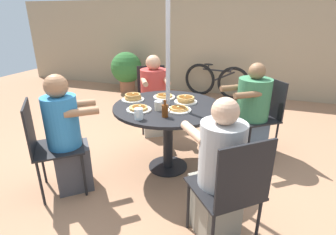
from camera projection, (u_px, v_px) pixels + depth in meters
ground_plane at (168, 167)px, 3.04m from camera, size 12.00×12.00×0.00m
back_fence at (218, 48)px, 5.55m from camera, size 10.00×0.06×1.96m
patio_table at (168, 116)px, 2.81m from camera, size 1.16×1.16×0.75m
umbrella_pole at (168, 62)px, 2.60m from camera, size 0.04×0.04×2.41m
patio_chair_north at (47, 142)px, 2.43m from camera, size 0.62×0.62×0.94m
diner_north at (67, 139)px, 2.49m from camera, size 0.54×0.52×1.17m
patio_chair_east at (232, 187)px, 1.80m from camera, size 0.62×0.62×0.94m
diner_east at (218, 175)px, 1.96m from camera, size 0.55×0.57×1.14m
patio_chair_south at (262, 112)px, 3.19m from camera, size 0.62×0.62×0.94m
diner_south at (249, 116)px, 3.14m from camera, size 0.62×0.60×1.15m
patio_chair_west at (152, 93)px, 3.95m from camera, size 0.61×0.61×0.94m
diner_west at (154, 99)px, 3.80m from camera, size 0.56×0.60×1.13m
pancake_plate_a at (186, 100)px, 2.85m from camera, size 0.25×0.25×0.07m
pancake_plate_b at (164, 96)px, 3.02m from camera, size 0.25×0.25×0.05m
pancake_plate_c at (133, 98)px, 2.92m from camera, size 0.25×0.25×0.08m
pancake_plate_d at (179, 109)px, 2.61m from camera, size 0.25×0.25×0.05m
pancake_plate_e at (139, 109)px, 2.62m from camera, size 0.25×0.25×0.05m
syrup_bottle at (165, 110)px, 2.44m from camera, size 0.08×0.06×0.17m
coffee_cup at (158, 106)px, 2.61m from camera, size 0.08×0.08×0.10m
drinking_glass_a at (139, 114)px, 2.39m from camera, size 0.08×0.08×0.10m
bicycle at (216, 81)px, 5.49m from camera, size 1.41×0.44×0.70m
potted_shrub at (127, 69)px, 5.84m from camera, size 0.68×0.68×0.89m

